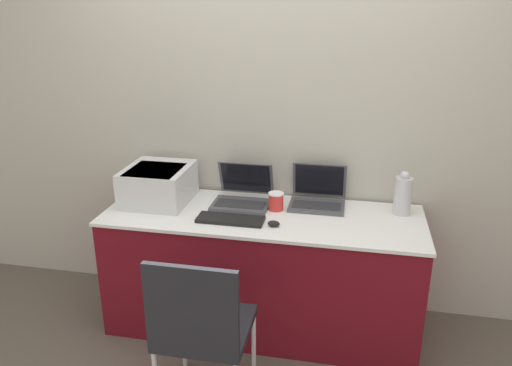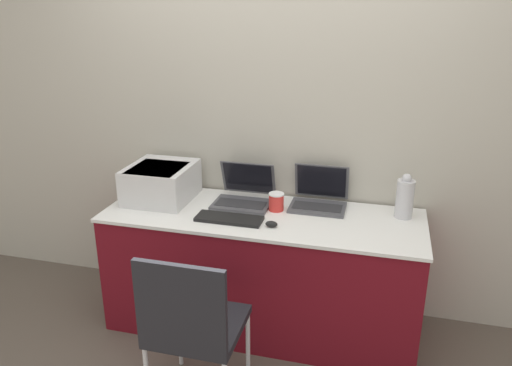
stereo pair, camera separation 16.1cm
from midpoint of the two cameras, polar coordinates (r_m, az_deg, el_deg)
The scene contains 11 objects.
ground_plane at distance 3.08m, azimuth -2.04°, elevation -19.01°, with size 14.00×14.00×0.00m, color brown.
wall_back at distance 3.13m, azimuth 0.60°, elevation 8.24°, with size 8.00×0.05×2.60m.
table at distance 3.12m, azimuth -0.77°, elevation -9.98°, with size 1.88×0.65×0.76m.
printer at distance 3.17m, azimuth -12.56°, elevation -0.02°, with size 0.38×0.42×0.22m.
laptop_left at distance 3.09m, azimuth -3.03°, elevation -1.37°, with size 0.35×0.32×0.24m.
laptop_right at distance 3.08m, azimuth 5.58°, elevation -1.55°, with size 0.33×0.29×0.24m.
external_keyboard at distance 2.86m, azimuth -4.55°, elevation -4.19°, with size 0.38×0.14×0.02m.
coffee_cup at distance 2.99m, azimuth 0.76°, elevation -2.12°, with size 0.09×0.09×0.11m.
mouse at distance 2.78m, azimuth 0.38°, elevation -4.69°, with size 0.07×0.04×0.03m.
metal_pitcher at distance 3.01m, azimuth 14.99°, elevation -1.29°, with size 0.10×0.10×0.27m.
chair at distance 2.47m, azimuth -8.26°, elevation -15.66°, with size 0.43×0.43×0.88m.
Camera 1 is at (0.50, -2.34, 1.93)m, focal length 35.00 mm.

